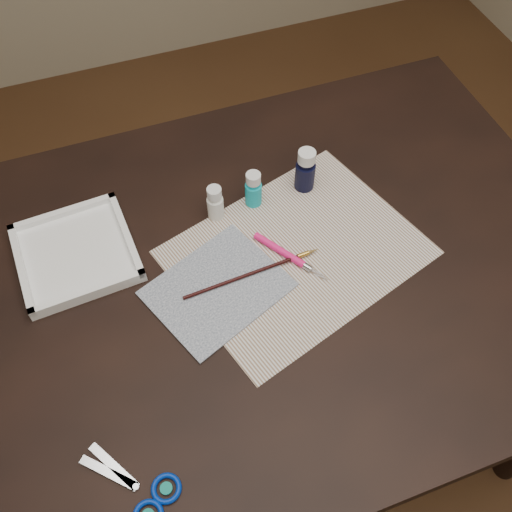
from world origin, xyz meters
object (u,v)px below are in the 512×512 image
object	(u,v)px
paint_bottle_cyan	(253,189)
scissors	(125,485)
paint_bottle_navy	(305,170)
palette_tray	(76,252)
paint_bottle_white	(215,203)
canvas	(218,289)
paper	(297,252)

from	to	relation	value
paint_bottle_cyan	scissors	size ratio (longest dim) A/B	0.46
paint_bottle_navy	scissors	world-z (taller)	paint_bottle_navy
scissors	palette_tray	world-z (taller)	palette_tray
paint_bottle_navy	paint_bottle_white	bearing A→B (deg)	-176.56
canvas	palette_tray	xyz separation A→B (m)	(-0.23, 0.16, 0.01)
paper	scissors	world-z (taller)	scissors
canvas	palette_tray	bearing A→B (deg)	144.63
paint_bottle_white	paint_bottle_navy	world-z (taller)	paint_bottle_navy
scissors	palette_tray	bearing A→B (deg)	-46.00
paint_bottle_cyan	paint_bottle_navy	xyz separation A→B (m)	(0.11, 0.01, 0.01)
paint_bottle_white	scissors	bearing A→B (deg)	-122.57
paper	paint_bottle_cyan	distance (m)	0.15
canvas	scissors	bearing A→B (deg)	-129.98
paper	paint_bottle_navy	distance (m)	0.18
paint_bottle_cyan	scissors	distance (m)	0.58
paint_bottle_navy	canvas	bearing A→B (deg)	-144.02
canvas	paint_bottle_navy	distance (m)	0.31
canvas	paint_bottle_white	xyz separation A→B (m)	(0.05, 0.17, 0.04)
paint_bottle_cyan	palette_tray	xyz separation A→B (m)	(-0.36, -0.01, -0.03)
paper	paint_bottle_cyan	xyz separation A→B (m)	(-0.04, 0.14, 0.04)
paper	paint_bottle_white	world-z (taller)	paint_bottle_white
paper	canvas	bearing A→B (deg)	-170.68
paint_bottle_navy	scissors	bearing A→B (deg)	-136.37
paint_bottle_white	scissors	world-z (taller)	paint_bottle_white
paper	scissors	xyz separation A→B (m)	(-0.40, -0.30, 0.00)
palette_tray	paint_bottle_navy	bearing A→B (deg)	1.95
paper	palette_tray	xyz separation A→B (m)	(-0.39, 0.13, 0.01)
paint_bottle_white	scissors	size ratio (longest dim) A/B	0.45
paint_bottle_cyan	scissors	xyz separation A→B (m)	(-0.36, -0.45, -0.04)
paint_bottle_navy	palette_tray	xyz separation A→B (m)	(-0.47, -0.02, -0.04)
canvas	paint_bottle_cyan	distance (m)	0.22
paint_bottle_cyan	paint_bottle_navy	bearing A→B (deg)	2.57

